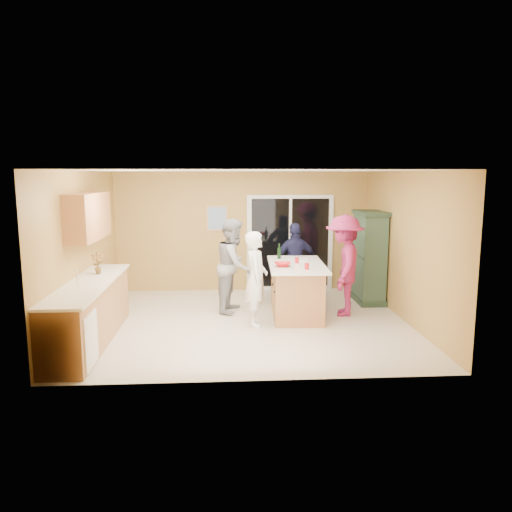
{
  "coord_description": "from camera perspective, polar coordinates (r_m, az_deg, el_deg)",
  "views": [
    {
      "loc": [
        -0.38,
        -8.36,
        2.54
      ],
      "look_at": [
        0.15,
        0.1,
        1.15
      ],
      "focal_mm": 35.0,
      "sensor_mm": 36.0,
      "label": 1
    }
  ],
  "objects": [
    {
      "name": "upper_cabinets",
      "position": [
        8.48,
        -18.63,
        4.33
      ],
      "size": [
        0.35,
        1.6,
        0.75
      ],
      "primitive_type": "cube",
      "color": "#A87241",
      "rests_on": "wall_left"
    },
    {
      "name": "wall_back",
      "position": [
        10.94,
        -1.57,
        2.8
      ],
      "size": [
        5.5,
        0.1,
        2.6
      ],
      "primitive_type": "cube",
      "color": "#E5B55E",
      "rests_on": "ground"
    },
    {
      "name": "sliding_door",
      "position": [
        11.02,
        3.91,
        1.52
      ],
      "size": [
        1.9,
        0.07,
        2.1
      ],
      "color": "silver",
      "rests_on": "floor"
    },
    {
      "name": "left_cabinet_run",
      "position": [
        7.88,
        -18.78,
        -6.49
      ],
      "size": [
        0.65,
        3.05,
        1.24
      ],
      "color": "#A87241",
      "rests_on": "floor"
    },
    {
      "name": "white_plate",
      "position": [
        9.32,
        5.27,
        -0.48
      ],
      "size": [
        0.32,
        0.32,
        0.02
      ],
      "primitive_type": "cylinder",
      "rotation": [
        0.0,
        0.0,
        -0.41
      ],
      "color": "white",
      "rests_on": "kitchen_island"
    },
    {
      "name": "green_hutch",
      "position": [
        10.2,
        12.81,
        -0.23
      ],
      "size": [
        0.53,
        1.0,
        1.83
      ],
      "color": "#223727",
      "rests_on": "floor"
    },
    {
      "name": "framed_picture",
      "position": [
        10.88,
        -4.48,
        4.32
      ],
      "size": [
        0.46,
        0.04,
        0.56
      ],
      "color": "tan",
      "rests_on": "wall_back"
    },
    {
      "name": "woman_magenta",
      "position": [
        9.16,
        10.03,
        -1.06
      ],
      "size": [
        0.98,
        1.32,
        1.83
      ],
      "primitive_type": "imported",
      "rotation": [
        0.0,
        0.0,
        -1.85
      ],
      "color": "#96204F",
      "rests_on": "floor"
    },
    {
      "name": "serving_bowl",
      "position": [
        8.71,
        3.05,
        -0.97
      ],
      "size": [
        0.29,
        0.29,
        0.07
      ],
      "primitive_type": "imported",
      "rotation": [
        0.0,
        0.0,
        -0.01
      ],
      "color": "red",
      "rests_on": "kitchen_island"
    },
    {
      "name": "tulip_vase",
      "position": [
        8.47,
        -17.68,
        -0.78
      ],
      "size": [
        0.2,
        0.14,
        0.36
      ],
      "primitive_type": "imported",
      "rotation": [
        0.0,
        0.0,
        0.07
      ],
      "color": "#A51A10",
      "rests_on": "left_cabinet_run"
    },
    {
      "name": "tumbler_near",
      "position": [
        8.46,
        5.82,
        -1.18
      ],
      "size": [
        0.1,
        0.1,
        0.11
      ],
      "primitive_type": "cylinder",
      "rotation": [
        0.0,
        0.0,
        0.43
      ],
      "color": "red",
      "rests_on": "kitchen_island"
    },
    {
      "name": "floor",
      "position": [
        8.75,
        -0.95,
        -7.57
      ],
      "size": [
        5.5,
        5.5,
        0.0
      ],
      "primitive_type": "plane",
      "color": "beige",
      "rests_on": "ground"
    },
    {
      "name": "woman_grey",
      "position": [
        9.29,
        -2.53,
        -1.06
      ],
      "size": [
        0.84,
        0.98,
        1.74
      ],
      "primitive_type": "imported",
      "rotation": [
        0.0,
        0.0,
        1.33
      ],
      "color": "#969698",
      "rests_on": "floor"
    },
    {
      "name": "woman_white",
      "position": [
        8.42,
        0.03,
        -2.61
      ],
      "size": [
        0.44,
        0.62,
        1.6
      ],
      "primitive_type": "imported",
      "rotation": [
        0.0,
        0.0,
        1.47
      ],
      "color": "white",
      "rests_on": "floor"
    },
    {
      "name": "tumbler_far",
      "position": [
        9.05,
        4.7,
        -0.48
      ],
      "size": [
        0.09,
        0.09,
        0.1
      ],
      "primitive_type": "cylinder",
      "rotation": [
        0.0,
        0.0,
        0.38
      ],
      "color": "red",
      "rests_on": "kitchen_island"
    },
    {
      "name": "kitchen_island",
      "position": [
        9.11,
        4.61,
        -4.01
      ],
      "size": [
        1.07,
        1.86,
        0.95
      ],
      "rotation": [
        0.0,
        0.0,
        -0.05
      ],
      "color": "#A87241",
      "rests_on": "floor"
    },
    {
      "name": "wine_bottle",
      "position": [
        9.48,
        2.66,
        0.37
      ],
      "size": [
        0.07,
        0.07,
        0.3
      ],
      "rotation": [
        0.0,
        0.0,
        0.37
      ],
      "color": "black",
      "rests_on": "kitchen_island"
    },
    {
      "name": "wall_left",
      "position": [
        8.78,
        -19.2,
        0.67
      ],
      "size": [
        0.1,
        5.0,
        2.6
      ],
      "primitive_type": "cube",
      "color": "#E5B55E",
      "rests_on": "ground"
    },
    {
      "name": "woman_navy",
      "position": [
        10.05,
        4.53,
        -0.73
      ],
      "size": [
        0.97,
        0.5,
        1.59
      ],
      "primitive_type": "imported",
      "rotation": [
        0.0,
        0.0,
        3.27
      ],
      "color": "#1A1B3A",
      "rests_on": "floor"
    },
    {
      "name": "wall_front",
      "position": [
        6.01,
        0.12,
        -2.61
      ],
      "size": [
        5.5,
        0.1,
        2.6
      ],
      "primitive_type": "cube",
      "color": "#E5B55E",
      "rests_on": "ground"
    },
    {
      "name": "wall_right",
      "position": [
        9.02,
        16.77,
        1.0
      ],
      "size": [
        0.1,
        5.0,
        2.6
      ],
      "primitive_type": "cube",
      "color": "#E5B55E",
      "rests_on": "ground"
    },
    {
      "name": "ceiling",
      "position": [
        8.37,
        -1.0,
        9.72
      ],
      "size": [
        5.5,
        5.0,
        0.1
      ],
      "primitive_type": "cube",
      "color": "white",
      "rests_on": "wall_back"
    }
  ]
}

